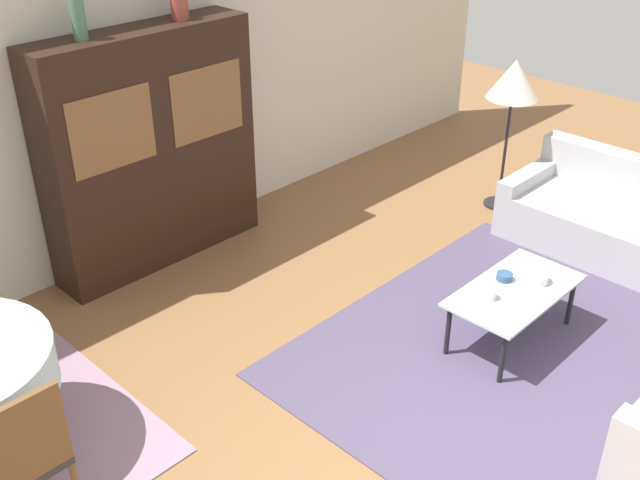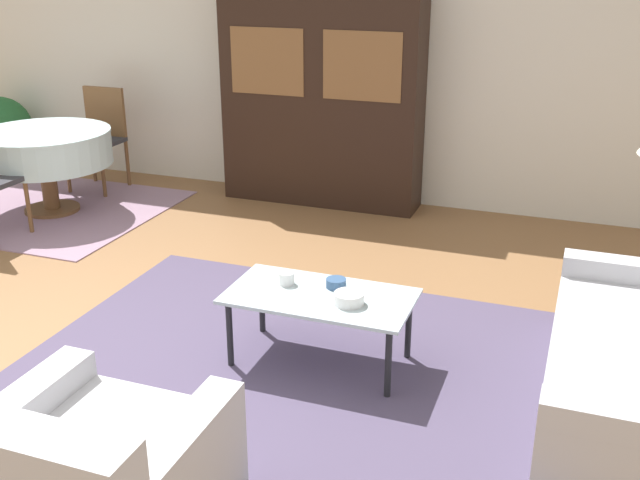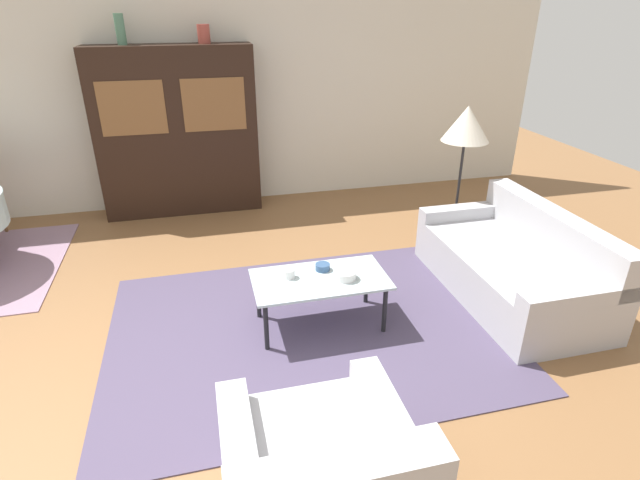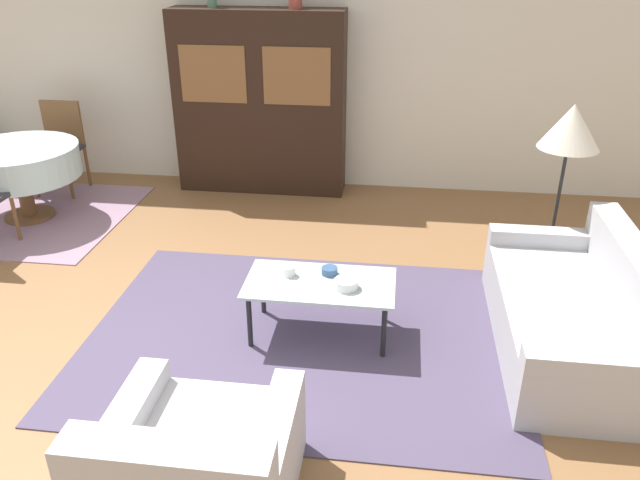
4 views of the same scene
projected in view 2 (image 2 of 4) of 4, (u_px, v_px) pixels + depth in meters
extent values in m
plane|color=brown|center=(64.00, 371.00, 4.18)|extent=(14.00, 14.00, 0.00)
cube|color=beige|center=(301.00, 50.00, 6.87)|extent=(10.00, 0.06, 2.70)
cube|color=#4C425B|center=(297.00, 361.00, 4.28)|extent=(3.01, 2.28, 0.01)
cube|color=gray|center=(49.00, 210.00, 6.78)|extent=(2.00, 1.87, 0.01)
cube|color=#B2B2B7|center=(19.00, 468.00, 2.54)|extent=(0.91, 0.20, 0.33)
cube|color=#B2B2B7|center=(10.00, 415.00, 3.01)|extent=(0.16, 0.92, 0.12)
cube|color=#B2B2B7|center=(172.00, 455.00, 2.77)|extent=(0.16, 0.92, 0.12)
cylinder|color=black|center=(230.00, 334.00, 4.16)|extent=(0.04, 0.04, 0.40)
cylinder|color=black|center=(388.00, 363.00, 3.87)|extent=(0.04, 0.04, 0.40)
cylinder|color=black|center=(262.00, 302.00, 4.54)|extent=(0.04, 0.04, 0.40)
cylinder|color=black|center=(409.00, 326.00, 4.25)|extent=(0.04, 0.04, 0.40)
cube|color=silver|center=(320.00, 296.00, 4.13)|extent=(1.03, 0.55, 0.02)
cube|color=black|center=(322.00, 99.00, 6.69)|extent=(1.81, 0.41, 1.92)
cube|color=brown|center=(267.00, 61.00, 6.53)|extent=(0.69, 0.01, 0.58)
cube|color=brown|center=(362.00, 66.00, 6.25)|extent=(0.69, 0.01, 0.58)
cylinder|color=brown|center=(53.00, 209.00, 6.74)|extent=(0.48, 0.48, 0.03)
cylinder|color=brown|center=(50.00, 188.00, 6.67)|extent=(0.14, 0.14, 0.43)
cylinder|color=silver|center=(44.00, 148.00, 6.54)|extent=(1.15, 1.15, 0.30)
cylinder|color=silver|center=(42.00, 133.00, 6.49)|extent=(1.16, 1.16, 0.03)
cylinder|color=brown|center=(28.00, 206.00, 6.15)|extent=(0.04, 0.04, 0.45)
cylinder|color=brown|center=(103.00, 174.00, 7.05)|extent=(0.04, 0.04, 0.45)
cylinder|color=brown|center=(68.00, 170.00, 7.18)|extent=(0.04, 0.04, 0.45)
cylinder|color=brown|center=(128.00, 163.00, 7.40)|extent=(0.04, 0.04, 0.45)
cylinder|color=brown|center=(93.00, 159.00, 7.53)|extent=(0.04, 0.04, 0.45)
cube|color=#333338|center=(95.00, 142.00, 7.20)|extent=(0.44, 0.44, 0.04)
cube|color=brown|center=(105.00, 111.00, 7.28)|extent=(0.44, 0.04, 0.47)
cylinder|color=white|center=(287.00, 278.00, 4.24)|extent=(0.09, 0.09, 0.07)
cylinder|color=white|center=(349.00, 298.00, 4.01)|extent=(0.16, 0.16, 0.06)
cylinder|color=#33517A|center=(336.00, 283.00, 4.21)|extent=(0.11, 0.11, 0.05)
cylinder|color=#4C4C51|center=(6.00, 161.00, 7.97)|extent=(0.31, 0.31, 0.21)
sphere|color=#235B2D|center=(1.00, 127.00, 7.84)|extent=(0.62, 0.62, 0.62)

